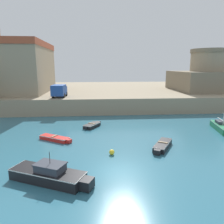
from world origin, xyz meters
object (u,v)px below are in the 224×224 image
motorboat_black_2 (50,175)px  sailboat_green_4 (222,127)px  dinghy_black_1 (162,145)px  fortress (208,76)px  mooring_buoy (112,152)px  dinghy_red_3 (55,138)px  church (21,64)px  dinghy_black_0 (92,125)px  truck_on_quay (59,90)px

motorboat_black_2 → sailboat_green_4: bearing=29.5°
dinghy_black_1 → fortress: fortress is taller
motorboat_black_2 → mooring_buoy: motorboat_black_2 is taller
dinghy_red_3 → church: church is taller
sailboat_green_4 → church: bearing=145.6°
mooring_buoy → fortress: fortress is taller
sailboat_green_4 → motorboat_black_2: bearing=-150.5°
mooring_buoy → church: bearing=120.4°
dinghy_black_1 → sailboat_green_4: sailboat_green_4 is taller
mooring_buoy → fortress: (24.28, 28.79, 5.67)m
church → fortress: size_ratio=1.23×
church → fortress: bearing=0.6°
dinghy_black_0 → motorboat_black_2: size_ratio=0.51×
dinghy_black_0 → truck_on_quay: (-5.84, 10.10, 3.77)m
dinghy_red_3 → mooring_buoy: (6.08, -4.59, -0.00)m
dinghy_black_0 → mooring_buoy: (1.91, -9.77, -0.02)m
sailboat_green_4 → fortress: bearing=67.1°
motorboat_black_2 → dinghy_black_0: bearing=78.2°
mooring_buoy → truck_on_quay: truck_on_quay is taller
dinghy_black_0 → fortress: (26.19, 19.03, 5.65)m
dinghy_black_1 → fortress: (18.96, 27.55, 5.62)m
dinghy_black_1 → truck_on_quay: size_ratio=0.89×
truck_on_quay → mooring_buoy: bearing=-68.7°
motorboat_black_2 → dinghy_red_3: (-1.18, 9.11, -0.29)m
dinghy_black_0 → motorboat_black_2: 14.60m
dinghy_black_1 → motorboat_black_2: size_ratio=0.61×
dinghy_black_1 → church: 35.86m
dinghy_red_3 → sailboat_green_4: bearing=5.8°
mooring_buoy → fortress: bearing=49.9°
dinghy_black_0 → dinghy_black_1: (7.22, -8.52, 0.03)m
motorboat_black_2 → fortress: 44.61m
church → motorboat_black_2: bearing=-70.4°
motorboat_black_2 → truck_on_quay: (-2.84, 24.39, 3.50)m
dinghy_red_3 → dinghy_black_1: bearing=-16.4°
dinghy_red_3 → sailboat_green_4: (21.05, 2.13, 0.24)m
mooring_buoy → fortress: size_ratio=0.03×
dinghy_black_0 → dinghy_black_1: 11.17m
motorboat_black_2 → truck_on_quay: size_ratio=1.45×
church → truck_on_quay: bearing=-43.7°
dinghy_black_0 → sailboat_green_4: (16.88, -3.05, 0.21)m
mooring_buoy → truck_on_quay: (-7.75, 19.86, 3.79)m
dinghy_red_3 → church: bearing=113.9°
church → dinghy_black_1: bearing=-51.0°
dinghy_black_1 → fortress: 33.91m
truck_on_quay → motorboat_black_2: bearing=-83.3°
motorboat_black_2 → church: size_ratio=0.35×
dinghy_black_0 → church: (-14.72, 18.60, 8.32)m
dinghy_red_3 → motorboat_black_2: bearing=-82.6°
dinghy_black_0 → dinghy_red_3: size_ratio=0.83×
dinghy_black_1 → church: size_ratio=0.22×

